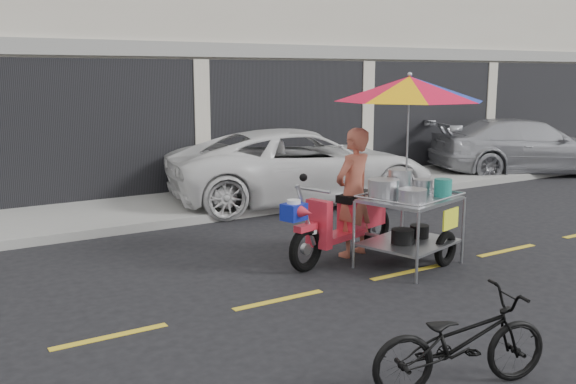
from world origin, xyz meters
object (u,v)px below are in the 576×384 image
food_vendor_rig (388,144)px  near_bicycle (461,341)px  silver_pickup (525,147)px  white_pickup (302,166)px

food_vendor_rig → near_bicycle: bearing=-136.6°
silver_pickup → near_bicycle: size_ratio=3.09×
white_pickup → silver_pickup: bearing=-77.9°
silver_pickup → near_bicycle: 12.55m
white_pickup → silver_pickup: white_pickup is taller
near_bicycle → white_pickup: bearing=-8.1°
white_pickup → near_bicycle: 8.00m
silver_pickup → near_bicycle: silver_pickup is taller
white_pickup → near_bicycle: (-3.20, -7.32, -0.33)m
silver_pickup → food_vendor_rig: food_vendor_rig is taller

